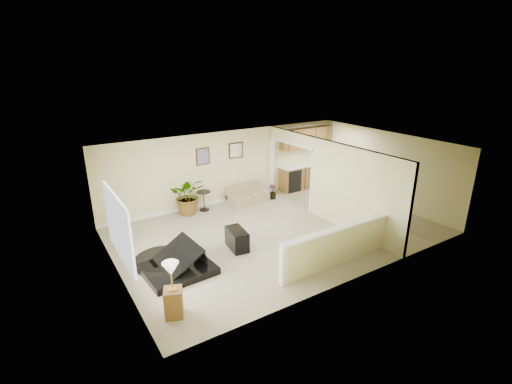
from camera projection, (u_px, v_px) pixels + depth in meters
floor at (278, 231)px, 10.89m from camera, size 9.00×9.00×0.00m
back_wall at (228, 167)px, 12.86m from camera, size 9.00×0.04×2.50m
front_wall at (359, 229)px, 8.08m from camera, size 9.00×0.04×2.50m
left_wall at (113, 227)px, 8.21m from camera, size 0.04×6.00×2.50m
right_wall at (385, 168)px, 12.74m from camera, size 0.04×6.00×2.50m
ceiling at (280, 148)px, 10.05m from camera, size 9.00×6.00×0.04m
kitchen_vinyl at (354, 209)px, 12.48m from camera, size 2.70×6.00×0.01m
interior_partition at (321, 179)px, 11.59m from camera, size 0.18×5.99×2.50m
pony_half_wall at (336, 246)px, 8.92m from camera, size 3.42×0.22×1.00m
left_window at (118, 227)px, 7.75m from camera, size 0.05×2.15×1.45m
wall_art_left at (203, 156)px, 12.19m from camera, size 0.48×0.04×0.58m
wall_mirror at (236, 150)px, 12.81m from camera, size 0.55×0.04×0.55m
kitchen_cabinets at (304, 166)px, 14.38m from camera, size 2.36×0.65×2.33m
piano at (173, 247)px, 8.67m from camera, size 1.89×1.97×1.48m
piano_bench at (237, 239)px, 9.81m from camera, size 0.51×0.85×0.53m
loveseat at (247, 194)px, 13.00m from camera, size 1.48×0.94×0.80m
accent_table at (204, 198)px, 12.27m from camera, size 0.46×0.46×0.66m
palm_plant at (189, 196)px, 11.95m from camera, size 1.42×1.34×1.25m
small_plant at (272, 193)px, 13.39m from camera, size 0.31×0.31×0.52m
lamp_stand at (173, 294)px, 7.11m from camera, size 0.45×0.45×1.18m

